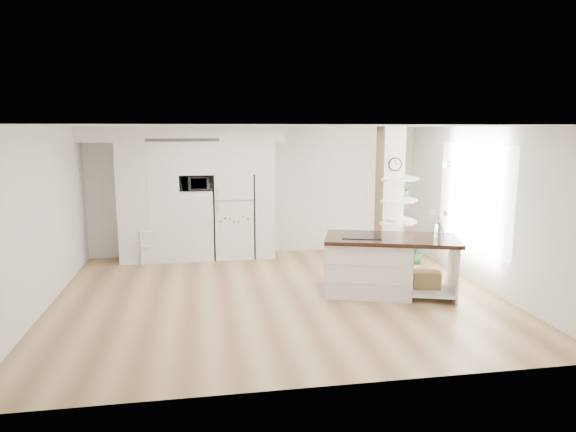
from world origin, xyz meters
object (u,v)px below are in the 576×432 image
kitchen_island (376,264)px  bookshelf (156,247)px  floor_plant_a (373,257)px  refrigerator (234,216)px

kitchen_island → bookshelf: size_ratio=3.41×
bookshelf → floor_plant_a: bearing=-27.1°
kitchen_island → bookshelf: kitchen_island is taller
refrigerator → bookshelf: 1.69m
floor_plant_a → refrigerator: bearing=152.2°
refrigerator → kitchen_island: size_ratio=0.76×
bookshelf → floor_plant_a: (4.15, -1.18, -0.08)m
bookshelf → kitchen_island: bearing=-46.8°
refrigerator → bookshelf: (-1.58, -0.18, -0.58)m
kitchen_island → bookshelf: 4.54m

